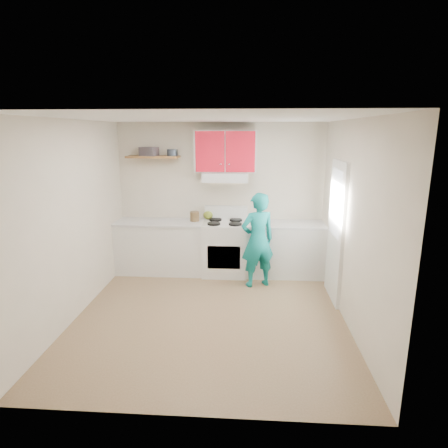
# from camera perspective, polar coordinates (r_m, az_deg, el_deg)

# --- Properties ---
(floor) EXTENTS (3.80, 3.80, 0.00)m
(floor) POSITION_cam_1_polar(r_m,az_deg,el_deg) (5.31, -2.07, -13.57)
(floor) COLOR brown
(floor) RESTS_ON ground
(ceiling) EXTENTS (3.60, 3.80, 0.04)m
(ceiling) POSITION_cam_1_polar(r_m,az_deg,el_deg) (4.72, -2.36, 15.74)
(ceiling) COLOR white
(ceiling) RESTS_ON floor
(back_wall) EXTENTS (3.60, 0.04, 2.60)m
(back_wall) POSITION_cam_1_polar(r_m,az_deg,el_deg) (6.70, -0.51, 4.02)
(back_wall) COLOR beige
(back_wall) RESTS_ON floor
(front_wall) EXTENTS (3.60, 0.04, 2.60)m
(front_wall) POSITION_cam_1_polar(r_m,az_deg,el_deg) (3.05, -5.96, -8.23)
(front_wall) COLOR beige
(front_wall) RESTS_ON floor
(left_wall) EXTENTS (0.04, 3.80, 2.60)m
(left_wall) POSITION_cam_1_polar(r_m,az_deg,el_deg) (5.34, -21.78, 0.49)
(left_wall) COLOR beige
(left_wall) RESTS_ON floor
(right_wall) EXTENTS (0.04, 3.80, 2.60)m
(right_wall) POSITION_cam_1_polar(r_m,az_deg,el_deg) (4.99, 18.80, -0.14)
(right_wall) COLOR beige
(right_wall) RESTS_ON floor
(door) EXTENTS (0.05, 0.85, 2.05)m
(door) POSITION_cam_1_polar(r_m,az_deg,el_deg) (5.71, 16.60, -1.12)
(door) COLOR white
(door) RESTS_ON floor
(door_glass) EXTENTS (0.01, 0.55, 0.95)m
(door_glass) POSITION_cam_1_polar(r_m,az_deg,el_deg) (5.62, 16.62, 3.08)
(door_glass) COLOR white
(door_glass) RESTS_ON door
(counter_left) EXTENTS (1.52, 0.60, 0.90)m
(counter_left) POSITION_cam_1_polar(r_m,az_deg,el_deg) (6.77, -9.51, -3.47)
(counter_left) COLOR silver
(counter_left) RESTS_ON floor
(counter_right) EXTENTS (1.32, 0.60, 0.90)m
(counter_right) POSITION_cam_1_polar(r_m,az_deg,el_deg) (6.63, 9.21, -3.85)
(counter_right) COLOR silver
(counter_right) RESTS_ON floor
(stove) EXTENTS (0.76, 0.65, 0.92)m
(stove) POSITION_cam_1_polar(r_m,az_deg,el_deg) (6.58, 0.16, -3.70)
(stove) COLOR white
(stove) RESTS_ON floor
(range_hood) EXTENTS (0.76, 0.44, 0.15)m
(range_hood) POSITION_cam_1_polar(r_m,az_deg,el_deg) (6.42, 0.23, 7.15)
(range_hood) COLOR silver
(range_hood) RESTS_ON back_wall
(upper_cabinets) EXTENTS (1.02, 0.33, 0.70)m
(upper_cabinets) POSITION_cam_1_polar(r_m,az_deg,el_deg) (6.44, 0.27, 10.97)
(upper_cabinets) COLOR red
(upper_cabinets) RESTS_ON back_wall
(shelf) EXTENTS (0.90, 0.30, 0.04)m
(shelf) POSITION_cam_1_polar(r_m,az_deg,el_deg) (6.66, -10.69, 9.97)
(shelf) COLOR brown
(shelf) RESTS_ON back_wall
(books) EXTENTS (0.33, 0.28, 0.15)m
(books) POSITION_cam_1_polar(r_m,az_deg,el_deg) (6.66, -11.30, 10.73)
(books) COLOR #413940
(books) RESTS_ON shelf
(tin) EXTENTS (0.19, 0.19, 0.11)m
(tin) POSITION_cam_1_polar(r_m,az_deg,el_deg) (6.57, -7.83, 10.67)
(tin) COLOR #333D4C
(tin) RESTS_ON shelf
(kettle) EXTENTS (0.20, 0.20, 0.15)m
(kettle) POSITION_cam_1_polar(r_m,az_deg,el_deg) (6.70, -2.42, 1.36)
(kettle) COLOR olive
(kettle) RESTS_ON stove
(crock) EXTENTS (0.17, 0.17, 0.19)m
(crock) POSITION_cam_1_polar(r_m,az_deg,el_deg) (6.57, -4.48, 1.07)
(crock) COLOR #4D3B21
(crock) RESTS_ON counter_left
(cutting_board) EXTENTS (0.31, 0.23, 0.02)m
(cutting_board) POSITION_cam_1_polar(r_m,az_deg,el_deg) (6.44, 5.59, -0.01)
(cutting_board) COLOR olive
(cutting_board) RESTS_ON counter_right
(silicone_mat) EXTENTS (0.34, 0.31, 0.01)m
(silicone_mat) POSITION_cam_1_polar(r_m,az_deg,el_deg) (6.51, 11.66, -0.13)
(silicone_mat) COLOR red
(silicone_mat) RESTS_ON counter_right
(person) EXTENTS (0.66, 0.55, 1.53)m
(person) POSITION_cam_1_polar(r_m,az_deg,el_deg) (6.00, 5.12, -2.47)
(person) COLOR #0D7573
(person) RESTS_ON floor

